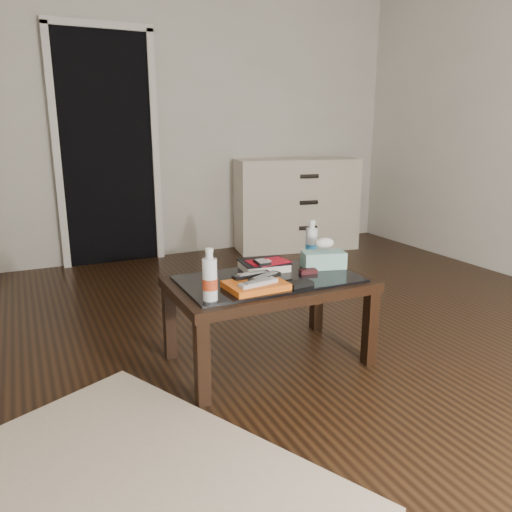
{
  "coord_description": "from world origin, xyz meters",
  "views": [
    {
      "loc": [
        -1.13,
        -2.12,
        1.22
      ],
      "look_at": [
        -0.04,
        0.19,
        0.55
      ],
      "focal_mm": 35.0,
      "sensor_mm": 36.0,
      "label": 1
    }
  ],
  "objects_px": {
    "dresser": "(295,204)",
    "water_bottle_left": "(210,274)",
    "textbook": "(264,265)",
    "coffee_table": "(269,290)",
    "water_bottle_right": "(311,240)",
    "tissue_box": "(323,260)"
  },
  "relations": [
    {
      "from": "dresser",
      "to": "textbook",
      "type": "height_order",
      "value": "dresser"
    },
    {
      "from": "textbook",
      "to": "water_bottle_right",
      "type": "bearing_deg",
      "value": 14.49
    },
    {
      "from": "dresser",
      "to": "water_bottle_left",
      "type": "xyz_separation_m",
      "value": [
        -1.78,
        -2.35,
        0.13
      ]
    },
    {
      "from": "textbook",
      "to": "water_bottle_left",
      "type": "xyz_separation_m",
      "value": [
        -0.43,
        -0.33,
        0.1
      ]
    },
    {
      "from": "dresser",
      "to": "tissue_box",
      "type": "height_order",
      "value": "dresser"
    },
    {
      "from": "dresser",
      "to": "tissue_box",
      "type": "bearing_deg",
      "value": -105.62
    },
    {
      "from": "dresser",
      "to": "water_bottle_right",
      "type": "relative_size",
      "value": 5.34
    },
    {
      "from": "water_bottle_left",
      "to": "tissue_box",
      "type": "xyz_separation_m",
      "value": [
        0.74,
        0.23,
        -0.07
      ]
    },
    {
      "from": "coffee_table",
      "to": "tissue_box",
      "type": "xyz_separation_m",
      "value": [
        0.36,
        0.04,
        0.11
      ]
    },
    {
      "from": "water_bottle_left",
      "to": "tissue_box",
      "type": "relative_size",
      "value": 1.03
    },
    {
      "from": "coffee_table",
      "to": "water_bottle_left",
      "type": "distance_m",
      "value": 0.47
    },
    {
      "from": "water_bottle_right",
      "to": "tissue_box",
      "type": "distance_m",
      "value": 0.17
    },
    {
      "from": "coffee_table",
      "to": "water_bottle_right",
      "type": "bearing_deg",
      "value": 27.71
    },
    {
      "from": "dresser",
      "to": "water_bottle_right",
      "type": "distance_m",
      "value": 2.22
    },
    {
      "from": "dresser",
      "to": "water_bottle_left",
      "type": "bearing_deg",
      "value": -116.76
    },
    {
      "from": "water_bottle_right",
      "to": "dresser",
      "type": "bearing_deg",
      "value": 62.64
    },
    {
      "from": "textbook",
      "to": "water_bottle_left",
      "type": "height_order",
      "value": "water_bottle_left"
    },
    {
      "from": "dresser",
      "to": "water_bottle_right",
      "type": "xyz_separation_m",
      "value": [
        -1.02,
        -1.97,
        0.13
      ]
    },
    {
      "from": "water_bottle_right",
      "to": "water_bottle_left",
      "type": "bearing_deg",
      "value": -153.33
    },
    {
      "from": "textbook",
      "to": "tissue_box",
      "type": "distance_m",
      "value": 0.33
    },
    {
      "from": "coffee_table",
      "to": "textbook",
      "type": "relative_size",
      "value": 4.0
    },
    {
      "from": "dresser",
      "to": "water_bottle_left",
      "type": "distance_m",
      "value": 2.95
    }
  ]
}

